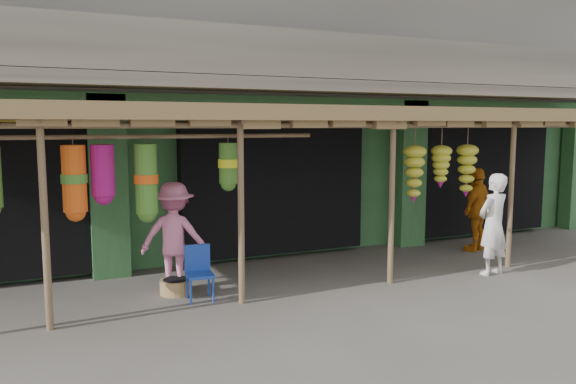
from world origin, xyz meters
name	(u,v)px	position (x,y,z in m)	size (l,w,h in m)	color
ground	(329,287)	(0.00, 0.00, 0.00)	(80.00, 80.00, 0.00)	#514C47
building	(228,87)	(0.00, 4.87, 3.37)	(16.40, 6.80, 7.00)	gray
awning	(298,121)	(-0.15, 0.80, 2.57)	(14.00, 2.70, 2.79)	brown
blue_chair	(199,269)	(-1.99, 0.25, 0.44)	(0.40, 0.41, 0.78)	#193AA2
basket_right	(176,287)	(-2.25, 0.64, 0.11)	(0.47, 0.47, 0.21)	olive
person_front	(493,224)	(2.87, -0.45, 0.86)	(0.62, 0.41, 1.71)	white
person_vendor	(477,209)	(3.91, 1.04, 0.84)	(0.98, 0.41, 1.67)	#C56812
person_shopper	(174,236)	(-2.19, 0.89, 0.82)	(1.07, 0.61, 1.65)	pink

